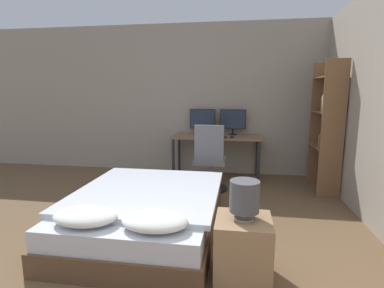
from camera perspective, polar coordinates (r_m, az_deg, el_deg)
name	(u,v)px	position (r m, az deg, el deg)	size (l,w,h in m)	color
wall_back	(205,100)	(5.55, 2.46, 8.41)	(12.00, 0.06, 2.70)	#9E9384
bed	(146,213)	(3.30, -8.79, -12.83)	(1.50, 1.91, 0.53)	brown
nightstand	(243,249)	(2.57, 9.65, -19.18)	(0.44, 0.44, 0.52)	#997551
bedside_lamp	(244,197)	(2.38, 9.97, -9.86)	(0.23, 0.23, 0.31)	gray
desk	(216,141)	(5.22, 4.67, 0.54)	(1.53, 0.60, 0.74)	#846042
monitor_left	(203,120)	(5.40, 2.03, 4.58)	(0.46, 0.16, 0.45)	black
monitor_right	(233,120)	(5.36, 7.77, 4.46)	(0.46, 0.16, 0.45)	black
keyboard	(216,137)	(5.01, 4.51, 1.30)	(0.36, 0.13, 0.02)	black
computer_mouse	(232,137)	(5.00, 7.61, 1.32)	(0.07, 0.05, 0.04)	black
office_chair	(210,164)	(4.54, 3.42, -3.84)	(0.52, 0.52, 1.03)	black
bookshelf	(328,123)	(4.81, 24.42, 3.71)	(0.31, 0.70, 1.94)	brown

